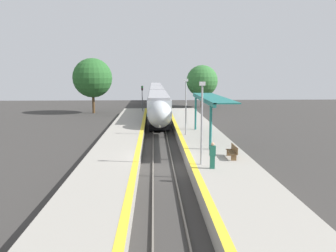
{
  "coord_description": "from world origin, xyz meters",
  "views": [
    {
      "loc": [
        -0.65,
        -22.41,
        6.74
      ],
      "look_at": [
        0.58,
        5.37,
        2.23
      ],
      "focal_mm": 35.0,
      "sensor_mm": 36.0,
      "label": 1
    }
  ],
  "objects": [
    {
      "name": "ground_plane",
      "position": [
        0.0,
        0.0,
        0.0
      ],
      "size": [
        120.0,
        120.0,
        0.0
      ],
      "primitive_type": "plane",
      "color": "#383533"
    },
    {
      "name": "rail_left",
      "position": [
        -0.72,
        0.0,
        0.07
      ],
      "size": [
        0.08,
        90.0,
        0.15
      ],
      "primitive_type": "cube",
      "color": "slate",
      "rests_on": "ground_plane"
    },
    {
      "name": "rail_right",
      "position": [
        0.72,
        0.0,
        0.07
      ],
      "size": [
        0.08,
        90.0,
        0.15
      ],
      "primitive_type": "cube",
      "color": "slate",
      "rests_on": "ground_plane"
    },
    {
      "name": "train",
      "position": [
        0.0,
        41.49,
        2.29
      ],
      "size": [
        2.82,
        62.02,
        4.01
      ],
      "color": "black",
      "rests_on": "ground_plane"
    },
    {
      "name": "platform_right",
      "position": [
        3.87,
        0.0,
        0.47
      ],
      "size": [
        4.42,
        64.0,
        0.94
      ],
      "color": "#9E998E",
      "rests_on": "ground_plane"
    },
    {
      "name": "platform_left",
      "position": [
        -3.57,
        0.0,
        0.47
      ],
      "size": [
        3.83,
        64.0,
        0.94
      ],
      "color": "#9E998E",
      "rests_on": "ground_plane"
    },
    {
      "name": "platform_bench",
      "position": [
        4.79,
        -0.67,
        1.41
      ],
      "size": [
        0.44,
        1.75,
        0.89
      ],
      "color": "brown",
      "rests_on": "platform_right"
    },
    {
      "name": "person_waiting",
      "position": [
        2.93,
        -3.1,
        1.78
      ],
      "size": [
        0.36,
        0.22,
        1.65
      ],
      "color": "#1E604C",
      "rests_on": "platform_right"
    },
    {
      "name": "railway_signal",
      "position": [
        -2.39,
        28.39,
        2.91
      ],
      "size": [
        0.28,
        0.28,
        4.8
      ],
      "color": "#59595E",
      "rests_on": "ground_plane"
    },
    {
      "name": "lamppost_near",
      "position": [
        2.38,
        -2.14,
        3.96
      ],
      "size": [
        0.36,
        0.2,
        5.28
      ],
      "color": "#9E9EA3",
      "rests_on": "platform_right"
    },
    {
      "name": "lamppost_mid",
      "position": [
        2.38,
        8.03,
        3.96
      ],
      "size": [
        0.36,
        0.2,
        5.28
      ],
      "color": "#9E9EA3",
      "rests_on": "platform_right"
    },
    {
      "name": "station_canopy",
      "position": [
        4.27,
        6.52,
        4.41
      ],
      "size": [
        2.02,
        11.98,
        3.72
      ],
      "color": "#1E6B66",
      "rests_on": "platform_right"
    },
    {
      "name": "background_tree_left",
      "position": [
        -10.83,
        33.43,
        5.93
      ],
      "size": [
        6.56,
        6.56,
        9.22
      ],
      "color": "brown",
      "rests_on": "ground_plane"
    },
    {
      "name": "background_tree_right",
      "position": [
        8.96,
        42.47,
        5.2
      ],
      "size": [
        6.19,
        6.19,
        8.31
      ],
      "color": "brown",
      "rests_on": "ground_plane"
    }
  ]
}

